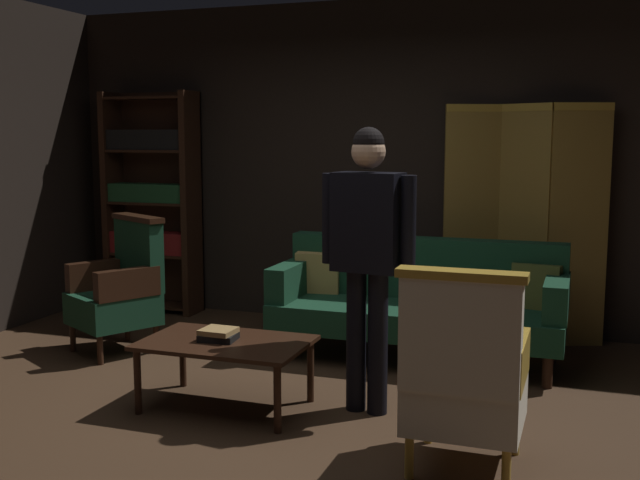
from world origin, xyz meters
TOP-DOWN VIEW (x-y plane):
  - ground_plane at (0.00, 0.00)m, footprint 10.00×10.00m
  - back_wall at (0.00, 2.45)m, footprint 7.20×0.10m
  - folding_screen at (1.22, 2.22)m, footprint 1.27×0.26m
  - bookshelf at (-2.15, 2.20)m, footprint 0.90×0.32m
  - velvet_couch at (0.55, 1.45)m, footprint 2.12×0.78m
  - coffee_table at (-0.33, 0.02)m, footprint 1.00×0.64m
  - armchair_gilt_accent at (1.17, -0.41)m, footprint 0.60×0.58m
  - armchair_wing_left at (-1.65, 0.89)m, footprint 0.79×0.78m
  - standing_figure at (0.49, 0.24)m, footprint 0.59×0.26m
  - book_black_cloth at (-0.38, 0.02)m, footprint 0.23×0.20m
  - book_tan_leather at (-0.38, 0.02)m, footprint 0.20×0.19m

SIDE VIEW (x-z plane):
  - ground_plane at x=0.00m, z-range 0.00..0.00m
  - coffee_table at x=-0.33m, z-range 0.16..0.58m
  - book_black_cloth at x=-0.38m, z-range 0.42..0.46m
  - velvet_couch at x=0.55m, z-range 0.01..0.89m
  - book_tan_leather at x=-0.38m, z-range 0.46..0.49m
  - armchair_gilt_accent at x=1.17m, z-range -0.03..1.01m
  - armchair_wing_left at x=-1.65m, z-range -0.03..1.01m
  - folding_screen at x=1.22m, z-range 0.04..1.94m
  - standing_figure at x=0.49m, z-range 0.17..1.88m
  - bookshelf at x=-2.15m, z-range 0.04..2.09m
  - back_wall at x=0.00m, z-range 0.00..2.80m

